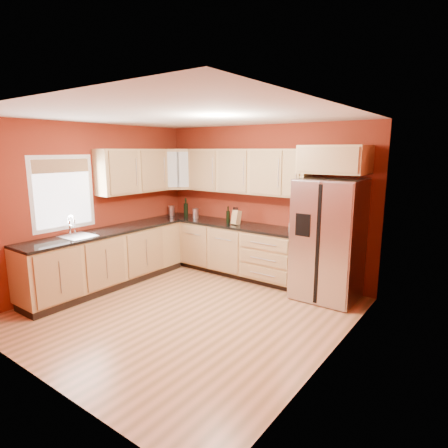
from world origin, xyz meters
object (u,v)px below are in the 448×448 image
at_px(canister_left, 172,211).
at_px(wine_bottle_a, 228,215).
at_px(knife_block, 236,217).
at_px(soap_dispenser, 291,227).
at_px(refrigerator, 328,240).

height_order(canister_left, wine_bottle_a, wine_bottle_a).
bearing_deg(knife_block, canister_left, -169.98).
relative_size(canister_left, wine_bottle_a, 0.63).
bearing_deg(soap_dispenser, wine_bottle_a, 178.00).
bearing_deg(knife_block, wine_bottle_a, -168.53).
relative_size(refrigerator, canister_left, 9.47).
distance_m(refrigerator, soap_dispenser, 0.61).
distance_m(wine_bottle_a, soap_dispenser, 1.23).
bearing_deg(canister_left, knife_block, -0.02).
relative_size(canister_left, knife_block, 0.77).
xyz_separation_m(canister_left, wine_bottle_a, (1.37, -0.00, 0.06)).
distance_m(knife_block, soap_dispenser, 1.06).
bearing_deg(knife_block, soap_dispenser, 7.47).
relative_size(refrigerator, knife_block, 7.27).
height_order(wine_bottle_a, knife_block, wine_bottle_a).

